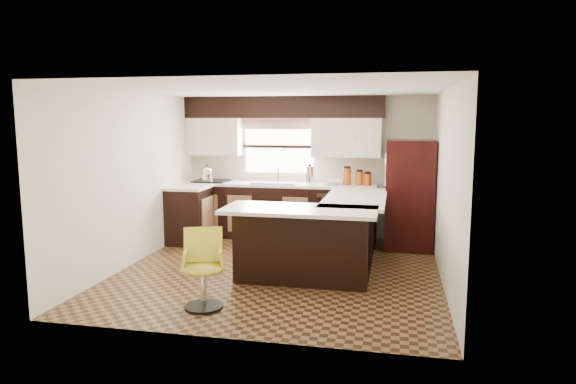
% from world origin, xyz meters
% --- Properties ---
extents(floor, '(4.40, 4.40, 0.00)m').
position_xyz_m(floor, '(0.00, 0.00, 0.00)').
color(floor, '#49301A').
rests_on(floor, ground).
extents(ceiling, '(4.40, 4.40, 0.00)m').
position_xyz_m(ceiling, '(0.00, 0.00, 2.40)').
color(ceiling, silver).
rests_on(ceiling, wall_back).
extents(wall_back, '(4.40, 0.00, 4.40)m').
position_xyz_m(wall_back, '(0.00, 2.20, 1.20)').
color(wall_back, beige).
rests_on(wall_back, floor).
extents(wall_front, '(4.40, 0.00, 4.40)m').
position_xyz_m(wall_front, '(0.00, -2.20, 1.20)').
color(wall_front, beige).
rests_on(wall_front, floor).
extents(wall_left, '(0.00, 4.40, 4.40)m').
position_xyz_m(wall_left, '(-2.10, 0.00, 1.20)').
color(wall_left, beige).
rests_on(wall_left, floor).
extents(wall_right, '(0.00, 4.40, 4.40)m').
position_xyz_m(wall_right, '(2.10, 0.00, 1.20)').
color(wall_right, beige).
rests_on(wall_right, floor).
extents(base_cab_back, '(3.30, 0.60, 0.90)m').
position_xyz_m(base_cab_back, '(-0.45, 1.90, 0.45)').
color(base_cab_back, black).
rests_on(base_cab_back, floor).
extents(base_cab_left, '(0.60, 0.70, 0.90)m').
position_xyz_m(base_cab_left, '(-1.80, 1.25, 0.45)').
color(base_cab_left, black).
rests_on(base_cab_left, floor).
extents(counter_back, '(3.30, 0.60, 0.04)m').
position_xyz_m(counter_back, '(-0.45, 1.90, 0.92)').
color(counter_back, silver).
rests_on(counter_back, base_cab_back).
extents(counter_left, '(0.60, 0.70, 0.04)m').
position_xyz_m(counter_left, '(-1.80, 1.25, 0.92)').
color(counter_left, silver).
rests_on(counter_left, base_cab_left).
extents(soffit, '(3.40, 0.35, 0.36)m').
position_xyz_m(soffit, '(-0.40, 2.03, 2.22)').
color(soffit, black).
rests_on(soffit, wall_back).
extents(upper_cab_left, '(0.94, 0.35, 0.64)m').
position_xyz_m(upper_cab_left, '(-1.62, 2.03, 1.72)').
color(upper_cab_left, beige).
rests_on(upper_cab_left, wall_back).
extents(upper_cab_right, '(1.14, 0.35, 0.64)m').
position_xyz_m(upper_cab_right, '(0.68, 2.03, 1.72)').
color(upper_cab_right, beige).
rests_on(upper_cab_right, wall_back).
extents(window_pane, '(1.20, 0.02, 0.90)m').
position_xyz_m(window_pane, '(-0.50, 2.18, 1.55)').
color(window_pane, white).
rests_on(window_pane, wall_back).
extents(valance, '(1.30, 0.06, 0.18)m').
position_xyz_m(valance, '(-0.50, 2.14, 1.94)').
color(valance, '#D19B93').
rests_on(valance, wall_back).
extents(sink, '(0.75, 0.45, 0.03)m').
position_xyz_m(sink, '(-0.50, 1.88, 0.96)').
color(sink, '#B2B2B7').
rests_on(sink, counter_back).
extents(dishwasher, '(0.58, 0.03, 0.78)m').
position_xyz_m(dishwasher, '(0.55, 1.61, 0.43)').
color(dishwasher, black).
rests_on(dishwasher, floor).
extents(cooktop, '(0.58, 0.50, 0.02)m').
position_xyz_m(cooktop, '(-1.65, 1.88, 0.96)').
color(cooktop, black).
rests_on(cooktop, counter_back).
extents(peninsula_long, '(0.60, 1.95, 0.90)m').
position_xyz_m(peninsula_long, '(0.90, 0.62, 0.45)').
color(peninsula_long, black).
rests_on(peninsula_long, floor).
extents(peninsula_return, '(1.65, 0.60, 0.90)m').
position_xyz_m(peninsula_return, '(0.38, -0.35, 0.45)').
color(peninsula_return, black).
rests_on(peninsula_return, floor).
extents(counter_pen_long, '(0.84, 1.95, 0.04)m').
position_xyz_m(counter_pen_long, '(0.95, 0.62, 0.92)').
color(counter_pen_long, silver).
rests_on(counter_pen_long, peninsula_long).
extents(counter_pen_return, '(1.89, 0.84, 0.04)m').
position_xyz_m(counter_pen_return, '(0.35, -0.44, 0.92)').
color(counter_pen_return, silver).
rests_on(counter_pen_return, peninsula_return).
extents(refrigerator, '(0.73, 0.70, 1.71)m').
position_xyz_m(refrigerator, '(1.71, 1.61, 0.85)').
color(refrigerator, black).
rests_on(refrigerator, floor).
extents(bar_chair, '(0.58, 0.58, 0.86)m').
position_xyz_m(bar_chair, '(-0.50, -1.51, 0.43)').
color(bar_chair, gold).
rests_on(bar_chair, floor).
extents(kettle, '(0.20, 0.20, 0.27)m').
position_xyz_m(kettle, '(-1.72, 1.88, 1.10)').
color(kettle, silver).
rests_on(kettle, cooktop).
extents(percolator, '(0.15, 0.15, 0.30)m').
position_xyz_m(percolator, '(0.08, 1.90, 1.10)').
color(percolator, silver).
rests_on(percolator, counter_back).
extents(mixing_bowl, '(0.36, 0.36, 0.08)m').
position_xyz_m(mixing_bowl, '(0.46, 1.90, 0.98)').
color(mixing_bowl, white).
rests_on(mixing_bowl, counter_back).
extents(canister_large, '(0.13, 0.13, 0.28)m').
position_xyz_m(canister_large, '(0.70, 1.92, 1.08)').
color(canister_large, '#9B3C10').
rests_on(canister_large, counter_back).
extents(canister_med, '(0.12, 0.12, 0.22)m').
position_xyz_m(canister_med, '(0.91, 1.92, 1.06)').
color(canister_med, '#9B3C10').
rests_on(canister_med, counter_back).
extents(canister_small, '(0.13, 0.13, 0.19)m').
position_xyz_m(canister_small, '(1.04, 1.92, 1.04)').
color(canister_small, '#9B3C10').
rests_on(canister_small, counter_back).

